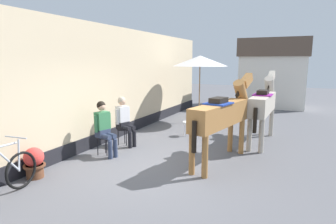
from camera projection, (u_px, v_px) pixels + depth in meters
ground_plane at (203, 136)px, 9.12m from camera, size 40.00×40.00×0.00m
pub_facade_wall at (108, 89)px, 8.56m from camera, size 0.34×14.00×3.40m
distant_cottage at (273, 72)px, 14.92m from camera, size 3.40×2.60×3.50m
seated_visitor_near at (104, 126)px, 7.13m from camera, size 0.61×0.48×1.39m
seated_visitor_far at (124, 119)px, 8.00m from camera, size 0.61×0.47×1.39m
saddled_horse_near at (223, 114)px, 6.62m from camera, size 0.88×2.96×2.06m
saddled_horse_far at (263, 103)px, 8.28m from camera, size 0.52×3.00×2.06m
flower_planter_near at (34, 162)px, 5.82m from camera, size 0.43×0.43×0.64m
cafe_parasol at (200, 61)px, 10.85m from camera, size 2.10×2.10×2.58m
spare_stool_white at (188, 123)px, 9.12m from camera, size 0.32×0.32×0.46m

